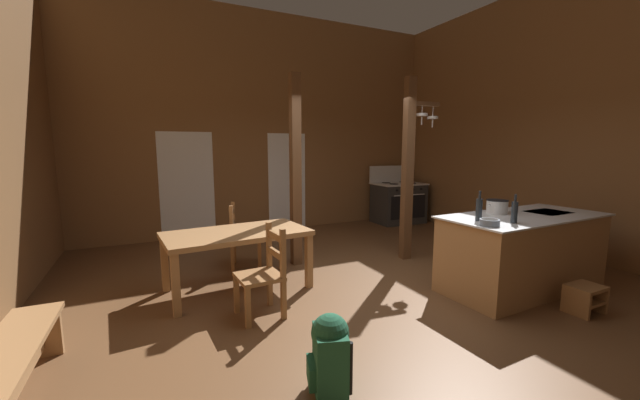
{
  "coord_description": "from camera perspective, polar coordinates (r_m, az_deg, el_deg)",
  "views": [
    {
      "loc": [
        -2.38,
        -3.57,
        1.76
      ],
      "look_at": [
        -0.29,
        0.76,
        1.06
      ],
      "focal_mm": 20.35,
      "sensor_mm": 36.0,
      "label": 1
    }
  ],
  "objects": [
    {
      "name": "stockpot_on_counter",
      "position": [
        5.08,
        26.08,
        -0.93
      ],
      "size": [
        0.33,
        0.26,
        0.17
      ],
      "color": "silver",
      "rests_on": "kitchen_island"
    },
    {
      "name": "support_post_with_pot_rack",
      "position": [
        5.8,
        13.83,
        5.33
      ],
      "size": [
        0.59,
        0.22,
        2.81
      ],
      "color": "brown",
      "rests_on": "ground_plane"
    },
    {
      "name": "ladderback_chair_by_post",
      "position": [
        3.9,
        -8.82,
        -11.37
      ],
      "size": [
        0.47,
        0.47,
        0.95
      ],
      "color": "olive",
      "rests_on": "ground_plane"
    },
    {
      "name": "glazed_door_back_left",
      "position": [
        7.4,
        -20.16,
        2.09
      ],
      "size": [
        1.0,
        0.01,
        2.05
      ],
      "primitive_type": "cube",
      "color": "white",
      "rests_on": "ground_plane"
    },
    {
      "name": "ground_plane",
      "position": [
        4.66,
        7.56,
        -14.64
      ],
      "size": [
        8.23,
        8.34,
        0.1
      ],
      "primitive_type": "cube",
      "color": "brown"
    },
    {
      "name": "glazed_panel_back_right",
      "position": [
        7.87,
        -5.19,
        2.9
      ],
      "size": [
        0.84,
        0.01,
        2.05
      ],
      "primitive_type": "cube",
      "color": "white",
      "rests_on": "ground_plane"
    },
    {
      "name": "wall_back",
      "position": [
        7.8,
        -8.11,
        11.66
      ],
      "size": [
        8.23,
        0.14,
        4.46
      ],
      "primitive_type": "cube",
      "color": "brown",
      "rests_on": "ground_plane"
    },
    {
      "name": "support_post_center",
      "position": [
        5.36,
        -3.88,
        4.46
      ],
      "size": [
        0.14,
        0.14,
        2.81
      ],
      "color": "brown",
      "rests_on": "ground_plane"
    },
    {
      "name": "bottle_short_on_counter",
      "position": [
        4.51,
        28.26,
        -1.63
      ],
      "size": [
        0.07,
        0.07,
        0.32
      ],
      "color": "#1E2328",
      "rests_on": "kitchen_island"
    },
    {
      "name": "ladderback_chair_near_window",
      "position": [
        5.49,
        -12.1,
        -5.68
      ],
      "size": [
        0.55,
        0.55,
        0.95
      ],
      "color": "olive",
      "rests_on": "ground_plane"
    },
    {
      "name": "bottle_tall_on_counter",
      "position": [
        4.47,
        23.72,
        -1.31
      ],
      "size": [
        0.07,
        0.07,
        0.34
      ],
      "color": "#1E2328",
      "rests_on": "kitchen_island"
    },
    {
      "name": "bench_along_left_wall",
      "position": [
        3.34,
        -40.78,
        -19.57
      ],
      "size": [
        0.39,
        1.56,
        0.44
      ],
      "color": "#9E7044",
      "rests_on": "ground_plane"
    },
    {
      "name": "stove_range",
      "position": [
        8.71,
        12.17,
        -0.33
      ],
      "size": [
        1.17,
        0.86,
        1.32
      ],
      "color": "#2D2D2D",
      "rests_on": "ground_plane"
    },
    {
      "name": "dining_table",
      "position": [
        4.58,
        -12.92,
        -5.91
      ],
      "size": [
        1.77,
        1.04,
        0.74
      ],
      "color": "#9E7044",
      "rests_on": "ground_plane"
    },
    {
      "name": "step_stool",
      "position": [
        4.91,
        36.21,
        -12.15
      ],
      "size": [
        0.36,
        0.28,
        0.3
      ],
      "color": "olive",
      "rests_on": "ground_plane"
    },
    {
      "name": "wall_right",
      "position": [
        7.14,
        34.75,
        10.61
      ],
      "size": [
        0.14,
        8.34,
        4.46
      ],
      "primitive_type": "cube",
      "color": "brown",
      "rests_on": "ground_plane"
    },
    {
      "name": "backpack",
      "position": [
        2.8,
        1.53,
        -22.78
      ],
      "size": [
        0.36,
        0.37,
        0.6
      ],
      "color": "#1E5138",
      "rests_on": "ground_plane"
    },
    {
      "name": "mixing_bowl_on_counter",
      "position": [
        4.25,
        25.11,
        -3.21
      ],
      "size": [
        0.2,
        0.2,
        0.07
      ],
      "color": "slate",
      "rests_on": "kitchen_island"
    },
    {
      "name": "kitchen_island",
      "position": [
        5.23,
        29.16,
        -7.11
      ],
      "size": [
        2.19,
        1.02,
        0.93
      ],
      "color": "#9E7044",
      "rests_on": "ground_plane"
    }
  ]
}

